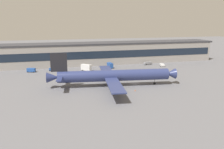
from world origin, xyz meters
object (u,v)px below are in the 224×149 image
(belt_loader, at_px, (148,63))
(baggage_tug, at_px, (52,69))
(crew_van, at_px, (31,70))
(stair_truck, at_px, (110,65))
(airliner, at_px, (112,76))
(catering_truck, at_px, (87,67))
(pushback_tractor, at_px, (162,65))
(traffic_cone_0, at_px, (135,90))

(belt_loader, distance_m, baggage_tug, 68.86)
(belt_loader, bearing_deg, crew_van, -176.92)
(baggage_tug, xyz_separation_m, stair_truck, (38.71, -0.38, 0.89))
(stair_truck, bearing_deg, airliner, -103.24)
(airliner, height_order, catering_truck, airliner)
(pushback_tractor, distance_m, catering_truck, 54.48)
(belt_loader, bearing_deg, catering_truck, -168.25)
(airliner, xyz_separation_m, pushback_tractor, (47.76, 39.99, -4.32))
(catering_truck, relative_size, belt_loader, 1.06)
(crew_van, height_order, belt_loader, crew_van)
(baggage_tug, bearing_deg, stair_truck, -0.56)
(traffic_cone_0, bearing_deg, crew_van, 131.89)
(airliner, height_order, pushback_tractor, airliner)
(catering_truck, distance_m, crew_van, 34.90)
(airliner, relative_size, belt_loader, 9.58)
(crew_van, relative_size, stair_truck, 0.90)
(belt_loader, relative_size, baggage_tug, 1.63)
(catering_truck, relative_size, stair_truck, 1.13)
(belt_loader, distance_m, stair_truck, 30.38)
(baggage_tug, distance_m, stair_truck, 38.72)
(stair_truck, bearing_deg, catering_truck, -162.71)
(pushback_tractor, xyz_separation_m, baggage_tug, (-76.07, 4.58, 0.04))
(catering_truck, height_order, stair_truck, catering_truck)
(traffic_cone_0, bearing_deg, stair_truck, 87.62)
(catering_truck, height_order, traffic_cone_0, catering_truck)
(crew_van, distance_m, stair_truck, 51.56)
(pushback_tractor, relative_size, belt_loader, 0.79)
(stair_truck, bearing_deg, pushback_tractor, -6.41)
(baggage_tug, bearing_deg, belt_loader, 3.42)
(crew_van, bearing_deg, catering_truck, -8.92)
(baggage_tug, bearing_deg, airliner, -57.58)
(stair_truck, distance_m, traffic_cone_0, 54.93)
(catering_truck, bearing_deg, pushback_tractor, 1.18)
(pushback_tractor, height_order, baggage_tug, baggage_tug)
(catering_truck, distance_m, belt_loader, 48.15)
(catering_truck, height_order, belt_loader, catering_truck)
(traffic_cone_0, bearing_deg, pushback_tractor, 51.96)
(airliner, distance_m, stair_truck, 45.52)
(airliner, height_order, traffic_cone_0, airliner)
(crew_van, distance_m, traffic_cone_0, 73.82)
(catering_truck, distance_m, baggage_tug, 22.39)
(airliner, relative_size, crew_van, 11.38)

